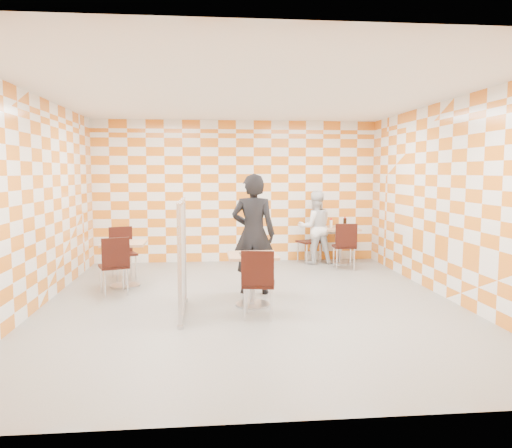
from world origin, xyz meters
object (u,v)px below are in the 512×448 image
(chair_second_side, at_px, (313,237))
(chair_empty_far, at_px, (122,248))
(chair_second_front, at_px, (345,243))
(chair_empty_near, at_px, (115,261))
(main_table, at_px, (253,271))
(second_table, at_px, (340,239))
(chair_main_front, at_px, (258,279))
(partition, at_px, (182,257))
(soda_bottle, at_px, (345,223))
(empty_table, at_px, (124,256))
(man_white, at_px, (315,227))
(man_dark, at_px, (253,234))
(sport_bottle, at_px, (331,223))

(chair_second_side, xyz_separation_m, chair_empty_far, (-3.77, -1.18, 0.00))
(chair_second_front, height_order, chair_empty_near, same)
(main_table, height_order, chair_empty_far, chair_empty_far)
(second_table, relative_size, chair_main_front, 0.81)
(second_table, relative_size, partition, 0.48)
(chair_empty_near, bearing_deg, main_table, -20.37)
(chair_empty_near, relative_size, soda_bottle, 4.02)
(empty_table, height_order, chair_empty_far, chair_empty_far)
(chair_empty_far, bearing_deg, main_table, -44.31)
(main_table, height_order, man_white, man_white)
(empty_table, distance_m, chair_empty_near, 0.65)
(partition, relative_size, soda_bottle, 6.74)
(man_dark, bearing_deg, chair_empty_near, 12.82)
(sport_bottle, bearing_deg, chair_second_front, -84.23)
(chair_empty_near, relative_size, man_dark, 0.49)
(chair_empty_far, height_order, sport_bottle, sport_bottle)
(man_dark, relative_size, man_white, 1.24)
(chair_main_front, distance_m, man_white, 4.19)
(chair_empty_near, xyz_separation_m, partition, (1.09, -1.12, 0.25))
(soda_bottle, bearing_deg, man_white, -177.63)
(main_table, bearing_deg, empty_table, 145.10)
(main_table, xyz_separation_m, chair_main_front, (0.01, -0.70, 0.04))
(main_table, xyz_separation_m, soda_bottle, (2.25, 3.20, 0.34))
(chair_main_front, relative_size, sport_bottle, 4.62)
(second_table, xyz_separation_m, chair_main_front, (-2.14, -3.87, 0.04))
(man_dark, bearing_deg, soda_bottle, -118.40)
(second_table, relative_size, chair_second_front, 0.81)
(chair_second_front, bearing_deg, second_table, 81.79)
(chair_second_side, height_order, man_white, man_white)
(chair_second_side, xyz_separation_m, soda_bottle, (0.66, -0.11, 0.31))
(main_table, bearing_deg, second_table, 55.91)
(chair_second_front, height_order, man_white, man_white)
(soda_bottle, bearing_deg, chair_empty_near, -150.64)
(chair_empty_far, height_order, soda_bottle, soda_bottle)
(second_table, relative_size, man_white, 0.49)
(main_table, bearing_deg, sport_bottle, 58.83)
(chair_second_front, relative_size, soda_bottle, 4.02)
(empty_table, distance_m, chair_second_front, 4.20)
(chair_second_front, bearing_deg, man_white, 120.50)
(man_dark, bearing_deg, chair_second_front, -126.30)
(main_table, xyz_separation_m, man_dark, (0.08, 0.76, 0.44))
(chair_main_front, height_order, sport_bottle, sport_bottle)
(chair_main_front, bearing_deg, man_dark, 87.07)
(chair_main_front, distance_m, partition, 1.08)
(empty_table, bearing_deg, chair_second_side, 27.57)
(second_table, distance_m, partition, 4.72)
(chair_empty_near, bearing_deg, man_dark, -0.34)
(second_table, distance_m, chair_empty_far, 4.45)
(chair_second_front, bearing_deg, man_dark, -139.45)
(empty_table, bearing_deg, chair_empty_far, 101.92)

